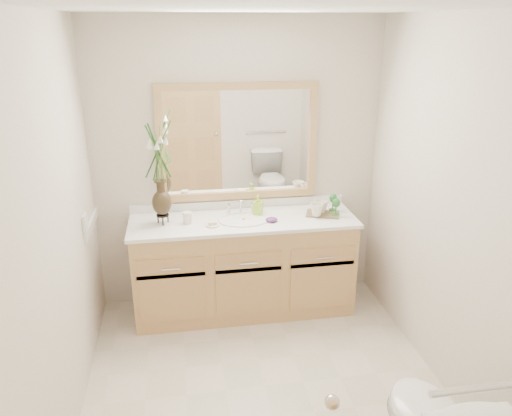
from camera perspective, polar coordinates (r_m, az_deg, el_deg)
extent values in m
plane|color=beige|center=(3.61, 1.04, -19.68)|extent=(2.60, 2.60, 0.00)
cube|color=white|center=(2.77, 1.38, 21.92)|extent=(2.40, 2.60, 0.02)
cube|color=silver|center=(4.20, -2.05, 4.83)|extent=(2.40, 0.02, 2.40)
cube|color=silver|center=(1.88, 8.73, -16.61)|extent=(2.40, 0.02, 2.40)
cube|color=silver|center=(3.02, -21.83, -3.03)|extent=(0.02, 2.60, 2.40)
cube|color=silver|center=(3.40, 21.47, -0.40)|extent=(0.02, 2.60, 2.40)
cube|color=tan|center=(4.23, -1.41, -6.70)|extent=(1.80, 0.55, 0.80)
cube|color=white|center=(4.06, -1.46, -1.48)|extent=(1.84, 0.57, 0.03)
ellipsoid|color=white|center=(4.06, -1.41, -2.11)|extent=(0.38, 0.30, 0.12)
cylinder|color=silver|center=(4.18, -1.77, 0.22)|extent=(0.02, 0.02, 0.11)
cylinder|color=silver|center=(4.18, -3.13, -0.06)|extent=(0.02, 0.02, 0.08)
cylinder|color=silver|center=(4.20, -0.42, 0.10)|extent=(0.02, 0.02, 0.08)
cube|color=white|center=(4.14, -2.05, 7.50)|extent=(1.20, 0.01, 0.85)
cube|color=tan|center=(4.05, -2.12, 13.76)|extent=(1.32, 0.04, 0.06)
cube|color=tan|center=(4.26, -1.96, 1.49)|extent=(1.32, 0.04, 0.06)
cube|color=tan|center=(4.10, -10.87, 7.03)|extent=(0.06, 0.04, 0.85)
cube|color=tan|center=(4.25, 6.48, 7.74)|extent=(0.06, 0.04, 0.85)
cube|color=white|center=(3.80, -18.96, -1.55)|extent=(0.02, 0.12, 0.12)
cube|color=tan|center=(1.96, -0.78, -22.05)|extent=(0.80, 0.03, 2.00)
cylinder|color=silver|center=(2.34, 25.52, -17.94)|extent=(0.55, 0.03, 0.03)
cylinder|color=black|center=(4.01, -10.62, -0.80)|extent=(0.10, 0.10, 0.01)
ellipsoid|color=black|center=(3.97, -10.72, 0.61)|extent=(0.15, 0.15, 0.20)
cylinder|color=black|center=(3.93, -10.84, 2.34)|extent=(0.06, 0.06, 0.09)
cylinder|color=#4C7A33|center=(3.87, -11.07, 5.64)|extent=(0.05, 0.05, 0.36)
cylinder|color=silver|center=(3.99, -7.85, -1.10)|extent=(0.07, 0.07, 0.09)
cylinder|color=silver|center=(3.93, -4.97, -1.96)|extent=(0.11, 0.11, 0.01)
cube|color=beige|center=(3.93, -4.98, -1.73)|extent=(0.07, 0.05, 0.02)
imported|color=#A3D832|center=(4.14, 0.24, 0.29)|extent=(0.09, 0.09, 0.15)
ellipsoid|color=#532369|center=(4.00, 1.80, -1.33)|extent=(0.12, 0.11, 0.03)
cube|color=brown|center=(4.18, 7.63, -0.67)|extent=(0.31, 0.26, 0.01)
imported|color=silver|center=(4.10, 6.97, -0.15)|extent=(0.11, 0.11, 0.11)
imported|color=silver|center=(4.18, 7.47, 0.21)|extent=(0.13, 0.12, 0.11)
cylinder|color=#246E29|center=(4.15, 9.08, -0.75)|extent=(0.06, 0.06, 0.01)
cylinder|color=#246E29|center=(4.14, 9.11, -0.17)|extent=(0.01, 0.01, 0.09)
ellipsoid|color=#246E29|center=(4.12, 9.16, 0.59)|extent=(0.06, 0.06, 0.08)
cylinder|color=#246E29|center=(4.26, 8.74, -0.18)|extent=(0.06, 0.06, 0.01)
cylinder|color=#246E29|center=(4.25, 8.78, 0.39)|extent=(0.01, 0.01, 0.09)
ellipsoid|color=#246E29|center=(4.23, 8.82, 1.12)|extent=(0.06, 0.06, 0.08)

